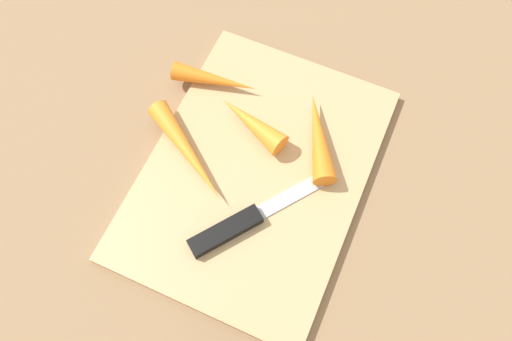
{
  "coord_description": "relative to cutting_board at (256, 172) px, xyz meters",
  "views": [
    {
      "loc": [
        0.23,
        0.1,
        0.58
      ],
      "look_at": [
        0.0,
        0.0,
        0.01
      ],
      "focal_mm": 35.29,
      "sensor_mm": 36.0,
      "label": 1
    }
  ],
  "objects": [
    {
      "name": "carrot_longest",
      "position": [
        0.02,
        -0.08,
        0.02
      ],
      "size": [
        0.1,
        0.14,
        0.03
      ],
      "primitive_type": "cone",
      "rotation": [
        0.0,
        1.57,
        1.01
      ],
      "color": "orange",
      "rests_on": "cutting_board"
    },
    {
      "name": "carrot_shortest",
      "position": [
        -0.05,
        -0.03,
        0.02
      ],
      "size": [
        0.06,
        0.1,
        0.03
      ],
      "primitive_type": "cone",
      "rotation": [
        0.0,
        1.57,
        4.39
      ],
      "color": "orange",
      "rests_on": "cutting_board"
    },
    {
      "name": "carrot_long",
      "position": [
        -0.07,
        0.06,
        0.02
      ],
      "size": [
        0.12,
        0.08,
        0.03
      ],
      "primitive_type": "cone",
      "rotation": [
        0.0,
        1.57,
        3.64
      ],
      "color": "orange",
      "rests_on": "cutting_board"
    },
    {
      "name": "knife",
      "position": [
        0.08,
        0.01,
        0.01
      ],
      "size": [
        0.17,
        0.13,
        0.01
      ],
      "rotation": [
        0.0,
        0.0,
        2.51
      ],
      "color": "#B7B7BC",
      "rests_on": "cutting_board"
    },
    {
      "name": "ground_plane",
      "position": [
        0.0,
        0.0,
        -0.01
      ],
      "size": [
        1.4,
        1.4,
        0.0
      ],
      "primitive_type": "plane",
      "color": "#8C6D4C"
    },
    {
      "name": "cutting_board",
      "position": [
        0.0,
        0.0,
        0.0
      ],
      "size": [
        0.36,
        0.26,
        0.01
      ],
      "primitive_type": "cube",
      "color": "tan",
      "rests_on": "ground_plane"
    },
    {
      "name": "carrot_short",
      "position": [
        -0.09,
        -0.1,
        0.02
      ],
      "size": [
        0.04,
        0.12,
        0.03
      ],
      "primitive_type": "cone",
      "rotation": [
        0.0,
        1.57,
        1.73
      ],
      "color": "orange",
      "rests_on": "cutting_board"
    }
  ]
}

